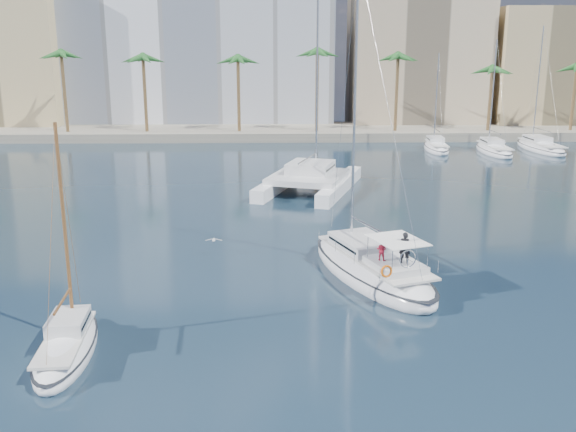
{
  "coord_description": "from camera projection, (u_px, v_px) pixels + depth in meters",
  "views": [
    {
      "loc": [
        -0.21,
        -31.03,
        12.4
      ],
      "look_at": [
        0.59,
        1.5,
        3.79
      ],
      "focal_mm": 40.0,
      "sensor_mm": 36.0,
      "label": 1
    }
  ],
  "objects": [
    {
      "name": "moored_yacht_b",
      "position": [
        494.0,
        153.0,
        77.28
      ],
      "size": [
        3.32,
        10.83,
        13.72
      ],
      "primitive_type": null,
      "rotation": [
        0.0,
        0.0,
        -0.02
      ],
      "color": "white",
      "rests_on": "ground"
    },
    {
      "name": "building_beige",
      "position": [
        416.0,
        63.0,
        98.78
      ],
      "size": [
        20.0,
        14.0,
        20.0
      ],
      "primitive_type": "cube",
      "color": "tan",
      "rests_on": "ground"
    },
    {
      "name": "seagull",
      "position": [
        214.0,
        240.0,
        39.1
      ],
      "size": [
        1.03,
        0.44,
        0.19
      ],
      "color": "silver",
      "rests_on": "ground"
    },
    {
      "name": "palm_centre",
      "position": [
        273.0,
        63.0,
        85.62
      ],
      "size": [
        3.6,
        3.6,
        12.3
      ],
      "color": "brown",
      "rests_on": "ground"
    },
    {
      "name": "main_sloop",
      "position": [
        371.0,
        268.0,
        35.49
      ],
      "size": [
        7.66,
        12.56,
        17.78
      ],
      "rotation": [
        0.0,
        0.0,
        0.35
      ],
      "color": "white",
      "rests_on": "ground"
    },
    {
      "name": "small_sloop",
      "position": [
        67.0,
        347.0,
        26.52
      ],
      "size": [
        2.75,
        7.15,
        10.06
      ],
      "rotation": [
        0.0,
        0.0,
        0.08
      ],
      "color": "white",
      "rests_on": "ground"
    },
    {
      "name": "palm_right",
      "position": [
        525.0,
        63.0,
        86.43
      ],
      "size": [
        3.6,
        3.6,
        12.3
      ],
      "color": "brown",
      "rests_on": "ground"
    },
    {
      "name": "building_modern",
      "position": [
        196.0,
        36.0,
        99.85
      ],
      "size": [
        42.0,
        16.0,
        28.0
      ],
      "primitive_type": "cube",
      "color": "white",
      "rests_on": "ground"
    },
    {
      "name": "catamaran",
      "position": [
        310.0,
        177.0,
        56.97
      ],
      "size": [
        10.52,
        14.74,
        19.26
      ],
      "rotation": [
        0.0,
        0.0,
        -0.32
      ],
      "color": "white",
      "rests_on": "ground"
    },
    {
      "name": "building_tan_right",
      "position": [
        549.0,
        70.0,
        97.58
      ],
      "size": [
        18.0,
        12.0,
        18.0
      ],
      "primitive_type": "cube",
      "color": "tan",
      "rests_on": "ground"
    },
    {
      "name": "moored_yacht_a",
      "position": [
        436.0,
        150.0,
        79.06
      ],
      "size": [
        3.37,
        9.52,
        11.9
      ],
      "primitive_type": null,
      "rotation": [
        0.0,
        0.0,
        -0.07
      ],
      "color": "white",
      "rests_on": "ground"
    },
    {
      "name": "moored_yacht_c",
      "position": [
        540.0,
        150.0,
        79.37
      ],
      "size": [
        3.98,
        12.33,
        15.54
      ],
      "primitive_type": null,
      "rotation": [
        0.0,
        0.0,
        0.03
      ],
      "color": "white",
      "rests_on": "ground"
    },
    {
      "name": "quay",
      "position": [
        274.0,
        132.0,
        91.96
      ],
      "size": [
        120.0,
        14.0,
        1.2
      ],
      "primitive_type": "cube",
      "color": "gray",
      "rests_on": "ground"
    },
    {
      "name": "palm_left",
      "position": [
        17.0,
        63.0,
        84.81
      ],
      "size": [
        3.6,
        3.6,
        12.3
      ],
      "color": "brown",
      "rests_on": "ground"
    },
    {
      "name": "ground",
      "position": [
        277.0,
        294.0,
        33.16
      ],
      "size": [
        160.0,
        160.0,
        0.0
      ],
      "primitive_type": "plane",
      "color": "black",
      "rests_on": "ground"
    }
  ]
}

